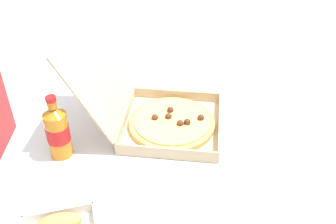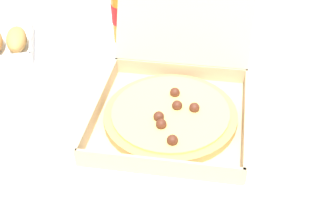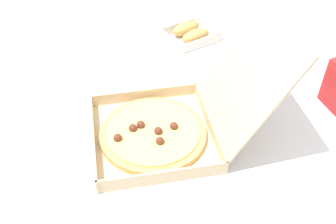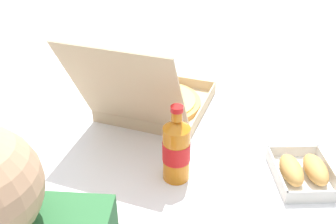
# 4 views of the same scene
# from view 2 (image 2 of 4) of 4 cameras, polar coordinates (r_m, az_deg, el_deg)

# --- Properties ---
(dining_table) EXTENTS (1.20, 0.92, 0.75)m
(dining_table) POSITION_cam_2_polar(r_m,az_deg,el_deg) (1.10, -0.61, -1.13)
(dining_table) COLOR white
(dining_table) RESTS_ON ground_plane
(chair) EXTENTS (0.45, 0.45, 0.83)m
(chair) POSITION_cam_2_polar(r_m,az_deg,el_deg) (1.78, 3.21, 9.12)
(chair) COLOR red
(chair) RESTS_ON ground_plane
(pizza_box_open) EXTENTS (0.41, 0.55, 0.35)m
(pizza_box_open) POSITION_cam_2_polar(r_m,az_deg,el_deg) (0.98, 0.75, 2.62)
(pizza_box_open) COLOR tan
(pizza_box_open) RESTS_ON dining_table
(bread_side_box) EXTENTS (0.19, 0.22, 0.06)m
(bread_side_box) POSITION_cam_2_polar(r_m,az_deg,el_deg) (1.30, -21.07, 8.71)
(bread_side_box) COLOR white
(bread_side_box) RESTS_ON dining_table
(cola_bottle) EXTENTS (0.07, 0.07, 0.22)m
(cola_bottle) POSITION_cam_2_polar(r_m,az_deg,el_deg) (1.24, -5.89, 13.40)
(cola_bottle) COLOR orange
(cola_bottle) RESTS_ON dining_table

